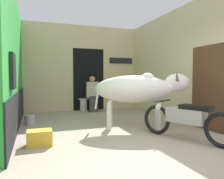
{
  "coord_description": "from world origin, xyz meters",
  "views": [
    {
      "loc": [
        -1.75,
        -3.2,
        1.23
      ],
      "look_at": [
        0.2,
        2.25,
        0.93
      ],
      "focal_mm": 35.0,
      "sensor_mm": 36.0,
      "label": 1
    }
  ],
  "objects_px": {
    "motorcycle_near": "(186,119)",
    "shopkeeper_seated": "(93,93)",
    "bucket": "(30,120)",
    "cow": "(139,89)",
    "plastic_stool": "(83,104)",
    "crate": "(39,138)"
  },
  "relations": [
    {
      "from": "motorcycle_near",
      "to": "shopkeeper_seated",
      "type": "height_order",
      "value": "shopkeeper_seated"
    },
    {
      "from": "bucket",
      "to": "cow",
      "type": "bearing_deg",
      "value": -28.75
    },
    {
      "from": "shopkeeper_seated",
      "to": "plastic_stool",
      "type": "xyz_separation_m",
      "value": [
        -0.29,
        0.24,
        -0.44
      ]
    },
    {
      "from": "motorcycle_near",
      "to": "crate",
      "type": "distance_m",
      "value": 2.81
    },
    {
      "from": "shopkeeper_seated",
      "to": "crate",
      "type": "bearing_deg",
      "value": -118.27
    },
    {
      "from": "cow",
      "to": "shopkeeper_seated",
      "type": "xyz_separation_m",
      "value": [
        -0.35,
        3.05,
        -0.28
      ]
    },
    {
      "from": "cow",
      "to": "bucket",
      "type": "bearing_deg",
      "value": 151.25
    },
    {
      "from": "cow",
      "to": "bucket",
      "type": "relative_size",
      "value": 8.76
    },
    {
      "from": "cow",
      "to": "crate",
      "type": "height_order",
      "value": "cow"
    },
    {
      "from": "motorcycle_near",
      "to": "bucket",
      "type": "bearing_deg",
      "value": 138.81
    },
    {
      "from": "shopkeeper_seated",
      "to": "plastic_stool",
      "type": "distance_m",
      "value": 0.58
    },
    {
      "from": "shopkeeper_seated",
      "to": "bucket",
      "type": "distance_m",
      "value": 2.78
    },
    {
      "from": "cow",
      "to": "motorcycle_near",
      "type": "relative_size",
      "value": 1.23
    },
    {
      "from": "cow",
      "to": "plastic_stool",
      "type": "xyz_separation_m",
      "value": [
        -0.65,
        3.29,
        -0.72
      ]
    },
    {
      "from": "crate",
      "to": "bucket",
      "type": "distance_m",
      "value": 1.93
    },
    {
      "from": "cow",
      "to": "crate",
      "type": "bearing_deg",
      "value": -166.31
    },
    {
      "from": "crate",
      "to": "bucket",
      "type": "relative_size",
      "value": 1.69
    },
    {
      "from": "shopkeeper_seated",
      "to": "crate",
      "type": "xyz_separation_m",
      "value": [
        -1.94,
        -3.61,
        -0.54
      ]
    },
    {
      "from": "plastic_stool",
      "to": "bucket",
      "type": "xyz_separation_m",
      "value": [
        -1.84,
        -1.93,
        -0.12
      ]
    },
    {
      "from": "plastic_stool",
      "to": "crate",
      "type": "xyz_separation_m",
      "value": [
        -1.65,
        -3.85,
        -0.11
      ]
    },
    {
      "from": "plastic_stool",
      "to": "crate",
      "type": "distance_m",
      "value": 4.19
    },
    {
      "from": "shopkeeper_seated",
      "to": "crate",
      "type": "distance_m",
      "value": 4.13
    }
  ]
}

